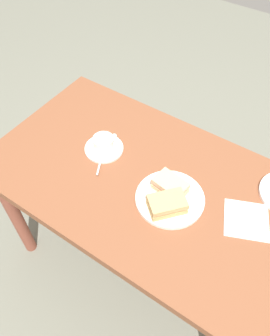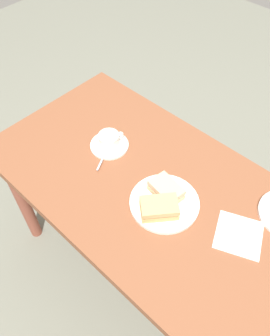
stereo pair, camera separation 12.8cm
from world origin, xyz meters
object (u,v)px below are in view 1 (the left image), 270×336
dining_table (147,194)px  sandwich_back (167,204)px  sandwich_front (170,186)px  coffee_saucer (104,148)px  coffee_cup (104,143)px  napkin (246,220)px  sandwich_plate (170,199)px  spoon (100,162)px

dining_table → sandwich_back: size_ratio=8.33×
sandwich_front → coffee_saucer: 0.33m
coffee_cup → napkin: coffee_cup is taller
sandwich_back → napkin: 0.28m
dining_table → sandwich_back: 0.20m
sandwich_front → sandwich_back: 0.08m
sandwich_plate → spoon: spoon is taller
sandwich_front → spoon: bearing=-173.3°
sandwich_plate → coffee_saucer: 0.35m
sandwich_plate → spoon: (-0.31, -0.01, 0.01)m
sandwich_front → napkin: size_ratio=0.85×
sandwich_back → coffee_saucer: 0.37m
dining_table → napkin: 0.39m
spoon → napkin: spoon is taller
dining_table → sandwich_front: sandwich_front is taller
sandwich_front → spoon: 0.29m
sandwich_plate → sandwich_back: bearing=-74.7°
dining_table → sandwich_plate: 0.16m
dining_table → coffee_saucer: coffee_saucer is taller
coffee_cup → sandwich_front: bearing=-6.2°
dining_table → coffee_cup: (-0.23, 0.03, 0.13)m
sandwich_back → napkin: bearing=25.7°
dining_table → sandwich_front: (0.10, -0.01, 0.13)m
sandwich_front → sandwich_back: size_ratio=0.85×
dining_table → coffee_cup: size_ratio=11.74×
sandwich_back → spoon: sandwich_back is taller
sandwich_front → coffee_saucer: size_ratio=0.82×
coffee_cup → spoon: 0.08m
dining_table → coffee_cup: bearing=172.5°
sandwich_front → coffee_saucer: (-0.33, 0.03, -0.03)m
sandwich_plate → napkin: bearing=15.9°
sandwich_plate → napkin: size_ratio=1.65×
dining_table → sandwich_plate: size_ratio=5.03×
coffee_cup → sandwich_back: bearing=-17.0°
napkin → coffee_saucer: bearing=-178.9°
dining_table → sandwich_front: 0.16m
coffee_saucer → coffee_cup: bearing=72.8°
napkin → dining_table: bearing=-173.8°
coffee_saucer → spoon: size_ratio=1.67×
coffee_saucer → napkin: bearing=1.1°
sandwich_front → coffee_cup: bearing=173.8°
sandwich_front → napkin: bearing=9.3°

